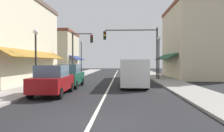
% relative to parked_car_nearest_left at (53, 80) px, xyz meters
% --- Properties ---
extents(ground_plane, '(80.00, 80.00, 0.00)m').
position_rel_parked_car_nearest_left_xyz_m(ground_plane, '(3.08, 12.13, -0.88)').
color(ground_plane, black).
extents(sidewalk_left, '(2.60, 56.00, 0.12)m').
position_rel_parked_car_nearest_left_xyz_m(sidewalk_left, '(-2.42, 12.13, -0.82)').
color(sidewalk_left, '#A39E99').
rests_on(sidewalk_left, ground).
extents(sidewalk_right, '(2.60, 56.00, 0.12)m').
position_rel_parked_car_nearest_left_xyz_m(sidewalk_right, '(8.58, 12.13, -0.82)').
color(sidewalk_right, gray).
rests_on(sidewalk_right, ground).
extents(lane_center_stripe, '(0.14, 52.00, 0.01)m').
position_rel_parked_car_nearest_left_xyz_m(lane_center_stripe, '(3.08, 12.13, -0.88)').
color(lane_center_stripe, silver).
rests_on(lane_center_stripe, ground).
extents(storefront_left_block, '(5.57, 14.20, 7.88)m').
position_rel_parked_car_nearest_left_xyz_m(storefront_left_block, '(-5.85, 6.13, 3.06)').
color(storefront_left_block, beige).
rests_on(storefront_left_block, ground).
extents(storefront_right_block, '(7.26, 10.20, 8.67)m').
position_rel_parked_car_nearest_left_xyz_m(storefront_right_block, '(12.85, 14.13, 3.46)').
color(storefront_right_block, beige).
rests_on(storefront_right_block, ground).
extents(storefront_far_left, '(6.10, 8.20, 6.82)m').
position_rel_parked_car_nearest_left_xyz_m(storefront_far_left, '(-6.11, 22.13, 2.54)').
color(storefront_far_left, beige).
rests_on(storefront_far_left, ground).
extents(parked_car_nearest_left, '(1.85, 4.14, 1.77)m').
position_rel_parked_car_nearest_left_xyz_m(parked_car_nearest_left, '(0.00, 0.00, 0.00)').
color(parked_car_nearest_left, maroon).
rests_on(parked_car_nearest_left, ground).
extents(parked_car_second_left, '(1.82, 4.12, 1.77)m').
position_rel_parked_car_nearest_left_xyz_m(parked_car_second_left, '(-0.03, 4.03, 0.00)').
color(parked_car_second_left, '#0F4C33').
rests_on(parked_car_second_left, ground).
extents(van_in_lane, '(2.02, 5.19, 2.12)m').
position_rel_parked_car_nearest_left_xyz_m(van_in_lane, '(4.94, 4.32, 0.27)').
color(van_in_lane, silver).
rests_on(van_in_lane, ground).
extents(traffic_signal_mast_arm, '(5.95, 0.50, 5.69)m').
position_rel_parked_car_nearest_left_xyz_m(traffic_signal_mast_arm, '(5.79, 11.27, 3.07)').
color(traffic_signal_mast_arm, '#333333').
rests_on(traffic_signal_mast_arm, ground).
extents(traffic_signal_left_corner, '(2.50, 0.50, 5.49)m').
position_rel_parked_car_nearest_left_xyz_m(traffic_signal_left_corner, '(-0.93, 12.58, 2.70)').
color(traffic_signal_left_corner, '#333333').
rests_on(traffic_signal_left_corner, ground).
extents(street_lamp_left_near, '(0.36, 0.36, 4.21)m').
position_rel_parked_car_nearest_left_xyz_m(street_lamp_left_near, '(-1.91, 2.21, 2.01)').
color(street_lamp_left_near, black).
rests_on(street_lamp_left_near, ground).
extents(street_lamp_right_mid, '(0.36, 0.36, 4.64)m').
position_rel_parked_car_nearest_left_xyz_m(street_lamp_right_mid, '(7.98, 10.72, 2.26)').
color(street_lamp_right_mid, black).
rests_on(street_lamp_right_mid, ground).
extents(street_lamp_left_far, '(0.36, 0.36, 5.12)m').
position_rel_parked_car_nearest_left_xyz_m(street_lamp_left_far, '(-1.85, 18.60, 2.54)').
color(street_lamp_left_far, black).
rests_on(street_lamp_left_far, ground).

